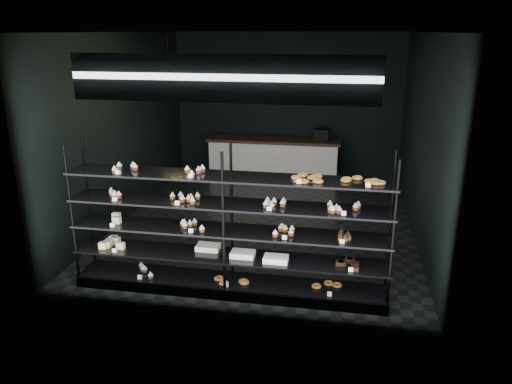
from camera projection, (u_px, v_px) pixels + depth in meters
The scene contains 5 objects.
room at pixel (265, 133), 8.26m from camera, with size 5.01×6.01×3.20m.
display_shelf at pixel (227, 247), 6.28m from camera, with size 4.00×0.50×1.91m.
signage at pixel (221, 79), 5.16m from camera, with size 3.30×0.05×0.50m.
pendant_lamp at pixel (170, 85), 7.40m from camera, with size 0.33×0.33×0.89m.
service_counter at pixel (274, 160), 10.97m from camera, with size 2.88×0.65×1.23m.
Camera 1 is at (1.31, -8.05, 3.23)m, focal length 35.00 mm.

